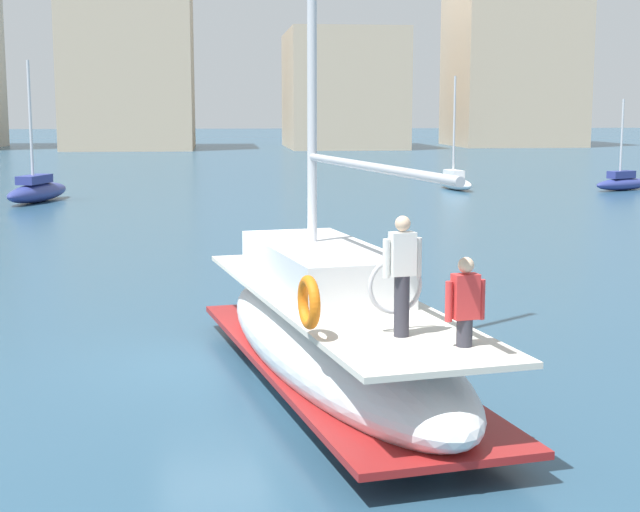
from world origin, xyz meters
name	(u,v)px	position (x,y,z in m)	size (l,w,h in m)	color
ground_plane	(229,360)	(0.00, 0.00, 0.00)	(400.00, 400.00, 0.00)	#284C66
main_sailboat	(332,330)	(1.63, -1.70, 0.91)	(4.13, 9.88, 12.73)	silver
moored_catamaran	(37,190)	(-8.64, 30.10, 0.56)	(2.80, 5.67, 6.62)	navy
moored_cutter_right	(623,182)	(21.87, 33.43, 0.44)	(4.10, 2.63, 4.91)	navy
moored_ketch_distant	(455,181)	(12.88, 34.89, 0.47)	(1.51, 4.18, 6.16)	white
waterfront_buildings	(232,56)	(1.82, 94.53, 10.28)	(78.72, 19.44, 25.21)	beige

